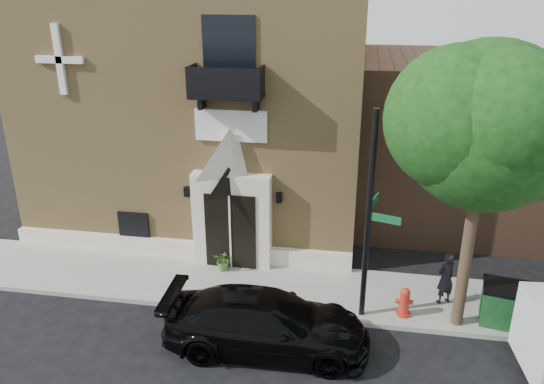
# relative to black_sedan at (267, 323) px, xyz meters

# --- Properties ---
(ground) EXTENTS (120.00, 120.00, 0.00)m
(ground) POSITION_rel_black_sedan_xyz_m (-0.90, 1.34, -0.78)
(ground) COLOR black
(ground) RESTS_ON ground
(sidewalk) EXTENTS (42.00, 3.00, 0.15)m
(sidewalk) POSITION_rel_black_sedan_xyz_m (0.10, 2.84, -0.71)
(sidewalk) COLOR gray
(sidewalk) RESTS_ON ground
(church) EXTENTS (12.20, 11.01, 9.30)m
(church) POSITION_rel_black_sedan_xyz_m (-3.88, 9.29, 3.85)
(church) COLOR tan
(church) RESTS_ON ground
(street_tree_left) EXTENTS (4.97, 4.38, 7.77)m
(street_tree_left) POSITION_rel_black_sedan_xyz_m (5.13, 1.68, 5.08)
(street_tree_left) COLOR #38281C
(street_tree_left) RESTS_ON sidewalk
(black_sedan) EXTENTS (5.46, 2.35, 1.57)m
(black_sedan) POSITION_rel_black_sedan_xyz_m (0.00, 0.00, 0.00)
(black_sedan) COLOR black
(black_sedan) RESTS_ON ground
(street_sign) EXTENTS (0.93, 1.12, 6.02)m
(street_sign) POSITION_rel_black_sedan_xyz_m (2.49, 1.78, 2.40)
(street_sign) COLOR black
(street_sign) RESTS_ON sidewalk
(fire_hydrant) EXTENTS (0.50, 0.40, 0.88)m
(fire_hydrant) POSITION_rel_black_sedan_xyz_m (3.65, 1.92, -0.20)
(fire_hydrant) COLOR #B3281A
(fire_hydrant) RESTS_ON sidewalk
(dumpster) EXTENTS (1.93, 1.32, 1.16)m
(dumpster) POSITION_rel_black_sedan_xyz_m (6.62, 2.00, -0.04)
(dumpster) COLOR #103A16
(dumpster) RESTS_ON sidewalk
(planter) EXTENTS (0.72, 0.65, 0.70)m
(planter) POSITION_rel_black_sedan_xyz_m (-2.08, 3.56, -0.28)
(planter) COLOR #497431
(planter) RESTS_ON sidewalk
(pedestrian_near) EXTENTS (0.72, 0.65, 1.64)m
(pedestrian_near) POSITION_rel_black_sedan_xyz_m (4.85, 2.80, 0.19)
(pedestrian_near) COLOR black
(pedestrian_near) RESTS_ON sidewalk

